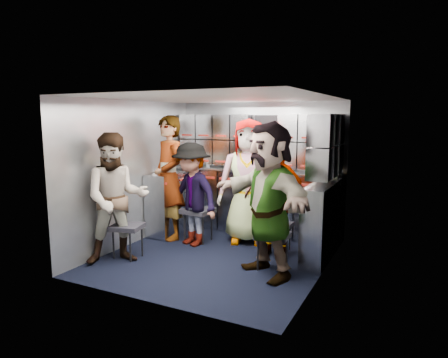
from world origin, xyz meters
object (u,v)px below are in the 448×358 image
at_px(jump_seat_near_right, 273,237).
at_px(attendant_standing, 169,178).
at_px(attendant_arc_b, 192,194).
at_px(jump_seat_near_left, 127,228).
at_px(attendant_arc_c, 248,181).
at_px(attendant_arc_a, 117,199).
at_px(attendant_arc_e, 268,200).
at_px(jump_seat_mid_left, 198,212).
at_px(attendant_arc_d, 275,199).
at_px(jump_seat_mid_right, 279,226).
at_px(jump_seat_center, 252,211).

height_order(jump_seat_near_right, attendant_standing, attendant_standing).
bearing_deg(attendant_arc_b, jump_seat_near_left, -101.50).
distance_m(attendant_standing, attendant_arc_c, 1.21).
bearing_deg(attendant_arc_a, attendant_arc_e, -29.84).
distance_m(jump_seat_near_left, attendant_arc_a, 0.47).
relative_size(jump_seat_mid_left, jump_seat_near_right, 1.10).
bearing_deg(attendant_arc_a, jump_seat_mid_left, 24.92).
xyz_separation_m(jump_seat_near_right, attendant_arc_e, (-0.00, -0.18, 0.50)).
relative_size(jump_seat_near_left, attendant_standing, 0.24).
distance_m(attendant_arc_b, attendant_arc_d, 1.24).
bearing_deg(jump_seat_mid_right, attendant_arc_d, -90.00).
bearing_deg(jump_seat_near_right, jump_seat_mid_right, 102.41).
bearing_deg(jump_seat_near_right, attendant_arc_e, -90.00).
height_order(jump_seat_mid_right, jump_seat_near_right, jump_seat_near_right).
bearing_deg(attendant_arc_b, jump_seat_mid_right, 30.25).
distance_m(jump_seat_mid_left, attendant_standing, 0.69).
bearing_deg(jump_seat_near_left, attendant_arc_c, 49.83).
height_order(jump_seat_near_left, attendant_arc_b, attendant_arc_b).
xyz_separation_m(jump_seat_mid_left, jump_seat_near_right, (1.39, -0.58, -0.04)).
height_order(jump_seat_mid_right, attendant_arc_d, attendant_arc_d).
bearing_deg(attendant_arc_e, attendant_standing, -166.39).
relative_size(jump_seat_near_left, jump_seat_center, 0.96).
bearing_deg(attendant_standing, jump_seat_mid_left, 37.03).
relative_size(jump_seat_mid_right, attendant_arc_b, 0.27).
bearing_deg(jump_seat_mid_left, attendant_arc_b, -90.00).
xyz_separation_m(attendant_standing, attendant_arc_b, (0.48, -0.12, -0.19)).
distance_m(jump_seat_mid_right, attendant_arc_d, 0.46).
height_order(attendant_arc_c, attendant_arc_d, attendant_arc_c).
distance_m(attendant_arc_a, attendant_arc_c, 1.93).
height_order(attendant_arc_a, attendant_arc_e, attendant_arc_e).
bearing_deg(attendant_arc_d, attendant_arc_e, -73.61).
relative_size(attendant_standing, attendant_arc_d, 1.21).
bearing_deg(attendant_arc_e, jump_seat_center, 153.89).
distance_m(jump_seat_near_left, jump_seat_center, 1.93).
distance_m(jump_seat_near_right, attendant_standing, 2.01).
relative_size(jump_seat_mid_left, attendant_arc_c, 0.27).
height_order(jump_seat_near_right, attendant_arc_a, attendant_arc_a).
bearing_deg(attendant_arc_d, attendant_standing, -176.76).
relative_size(jump_seat_near_right, attendant_arc_b, 0.31).
bearing_deg(attendant_standing, attendant_arc_c, 48.48).
xyz_separation_m(jump_seat_near_left, jump_seat_near_right, (1.87, 0.46, 0.00)).
relative_size(jump_seat_mid_left, jump_seat_mid_right, 1.24).
bearing_deg(jump_seat_near_right, attendant_standing, 164.29).
relative_size(attendant_arc_b, attendant_arc_d, 0.96).
xyz_separation_m(jump_seat_mid_left, attendant_standing, (-0.48, -0.06, 0.50)).
xyz_separation_m(jump_seat_mid_left, attendant_arc_d, (1.24, -0.08, 0.33)).
bearing_deg(jump_seat_near_right, jump_seat_mid_left, 157.34).
distance_m(jump_seat_mid_left, attendant_arc_b, 0.36).
relative_size(jump_seat_mid_left, attendant_arc_d, 0.32).
height_order(jump_seat_mid_right, attendant_arc_c, attendant_arc_c).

